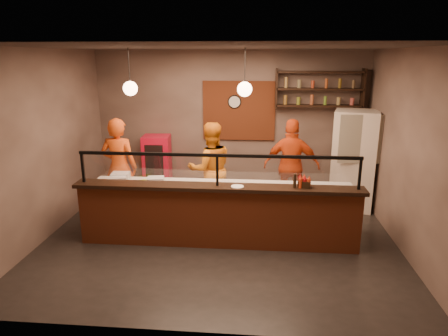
# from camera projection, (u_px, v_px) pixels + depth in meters

# --- Properties ---
(floor) EXTENTS (6.00, 6.00, 0.00)m
(floor) POSITION_uv_depth(u_px,v_px,m) (219.00, 238.00, 6.99)
(floor) COLOR black
(floor) RESTS_ON ground
(ceiling) EXTENTS (6.00, 6.00, 0.00)m
(ceiling) POSITION_uv_depth(u_px,v_px,m) (219.00, 47.00, 6.13)
(ceiling) COLOR #3A312C
(ceiling) RESTS_ON wall_back
(wall_back) EXTENTS (6.00, 0.00, 6.00)m
(wall_back) POSITION_uv_depth(u_px,v_px,m) (230.00, 124.00, 8.96)
(wall_back) COLOR #7E675C
(wall_back) RESTS_ON floor
(wall_left) EXTENTS (0.00, 5.00, 5.00)m
(wall_left) POSITION_uv_depth(u_px,v_px,m) (45.00, 145.00, 6.81)
(wall_left) COLOR #7E675C
(wall_left) RESTS_ON floor
(wall_right) EXTENTS (0.00, 5.00, 5.00)m
(wall_right) POSITION_uv_depth(u_px,v_px,m) (407.00, 152.00, 6.31)
(wall_right) COLOR #7E675C
(wall_right) RESTS_ON floor
(wall_front) EXTENTS (6.00, 0.00, 6.00)m
(wall_front) POSITION_uv_depth(u_px,v_px,m) (196.00, 202.00, 4.16)
(wall_front) COLOR #7E675C
(wall_front) RESTS_ON floor
(brick_patch) EXTENTS (1.60, 0.04, 1.30)m
(brick_patch) POSITION_uv_depth(u_px,v_px,m) (239.00, 111.00, 8.83)
(brick_patch) COLOR brown
(brick_patch) RESTS_ON wall_back
(service_counter) EXTENTS (4.60, 0.25, 1.00)m
(service_counter) POSITION_uv_depth(u_px,v_px,m) (218.00, 218.00, 6.57)
(service_counter) COLOR brown
(service_counter) RESTS_ON floor
(counter_ledge) EXTENTS (4.70, 0.37, 0.06)m
(counter_ledge) POSITION_uv_depth(u_px,v_px,m) (217.00, 187.00, 6.43)
(counter_ledge) COLOR black
(counter_ledge) RESTS_ON service_counter
(worktop_cabinet) EXTENTS (4.60, 0.75, 0.85)m
(worktop_cabinet) POSITION_uv_depth(u_px,v_px,m) (220.00, 211.00, 7.07)
(worktop_cabinet) COLOR gray
(worktop_cabinet) RESTS_ON floor
(worktop) EXTENTS (4.60, 0.75, 0.05)m
(worktop) POSITION_uv_depth(u_px,v_px,m) (220.00, 187.00, 6.95)
(worktop) COLOR white
(worktop) RESTS_ON worktop_cabinet
(sneeze_guard) EXTENTS (4.50, 0.05, 0.52)m
(sneeze_guard) POSITION_uv_depth(u_px,v_px,m) (217.00, 167.00, 6.34)
(sneeze_guard) COLOR white
(sneeze_guard) RESTS_ON counter_ledge
(wall_shelving) EXTENTS (1.84, 0.28, 0.85)m
(wall_shelving) POSITION_uv_depth(u_px,v_px,m) (319.00, 89.00, 8.41)
(wall_shelving) COLOR black
(wall_shelving) RESTS_ON wall_back
(wall_clock) EXTENTS (0.30, 0.04, 0.30)m
(wall_clock) POSITION_uv_depth(u_px,v_px,m) (234.00, 102.00, 8.78)
(wall_clock) COLOR black
(wall_clock) RESTS_ON wall_back
(pendant_left) EXTENTS (0.24, 0.24, 0.77)m
(pendant_left) POSITION_uv_depth(u_px,v_px,m) (130.00, 88.00, 6.62)
(pendant_left) COLOR black
(pendant_left) RESTS_ON ceiling
(pendant_right) EXTENTS (0.24, 0.24, 0.77)m
(pendant_right) POSITION_uv_depth(u_px,v_px,m) (245.00, 89.00, 6.46)
(pendant_right) COLOR black
(pendant_right) RESTS_ON ceiling
(cook_left) EXTENTS (0.74, 0.51, 1.95)m
(cook_left) POSITION_uv_depth(u_px,v_px,m) (119.00, 167.00, 7.78)
(cook_left) COLOR #E15015
(cook_left) RESTS_ON floor
(cook_mid) EXTENTS (1.08, 0.96, 1.86)m
(cook_mid) POSITION_uv_depth(u_px,v_px,m) (210.00, 169.00, 7.83)
(cook_mid) COLOR orange
(cook_mid) RESTS_ON floor
(cook_right) EXTENTS (1.16, 0.59, 1.89)m
(cook_right) POSITION_uv_depth(u_px,v_px,m) (292.00, 166.00, 7.97)
(cook_right) COLOR #D34313
(cook_right) RESTS_ON floor
(fridge) EXTENTS (1.01, 0.97, 2.03)m
(fridge) POSITION_uv_depth(u_px,v_px,m) (353.00, 160.00, 8.19)
(fridge) COLOR silver
(fridge) RESTS_ON floor
(red_cooler) EXTENTS (0.63, 0.58, 1.37)m
(red_cooler) POSITION_uv_depth(u_px,v_px,m) (157.00, 166.00, 9.01)
(red_cooler) COLOR red
(red_cooler) RESTS_ON floor
(pizza_dough) EXTENTS (0.48, 0.48, 0.01)m
(pizza_dough) POSITION_uv_depth(u_px,v_px,m) (258.00, 186.00, 6.91)
(pizza_dough) COLOR beige
(pizza_dough) RESTS_ON worktop
(prep_tub_a) EXTENTS (0.32, 0.27, 0.14)m
(prep_tub_a) POSITION_uv_depth(u_px,v_px,m) (156.00, 181.00, 6.93)
(prep_tub_a) COLOR silver
(prep_tub_a) RESTS_ON worktop
(prep_tub_b) EXTENTS (0.33, 0.28, 0.15)m
(prep_tub_b) POSITION_uv_depth(u_px,v_px,m) (121.00, 177.00, 7.16)
(prep_tub_b) COLOR silver
(prep_tub_b) RESTS_ON worktop
(prep_tub_c) EXTENTS (0.33, 0.29, 0.14)m
(prep_tub_c) POSITION_uv_depth(u_px,v_px,m) (119.00, 181.00, 6.97)
(prep_tub_c) COLOR silver
(prep_tub_c) RESTS_ON worktop
(rolling_pin) EXTENTS (0.37, 0.25, 0.07)m
(rolling_pin) POSITION_uv_depth(u_px,v_px,m) (145.00, 181.00, 7.07)
(rolling_pin) COLOR yellow
(rolling_pin) RESTS_ON worktop
(condiment_caddy) EXTENTS (0.22, 0.19, 0.11)m
(condiment_caddy) POSITION_uv_depth(u_px,v_px,m) (304.00, 184.00, 6.32)
(condiment_caddy) COLOR black
(condiment_caddy) RESTS_ON counter_ledge
(pepper_mill) EXTENTS (0.06, 0.06, 0.23)m
(pepper_mill) POSITION_uv_depth(u_px,v_px,m) (295.00, 181.00, 6.28)
(pepper_mill) COLOR black
(pepper_mill) RESTS_ON counter_ledge
(small_plate) EXTENTS (0.22, 0.22, 0.01)m
(small_plate) POSITION_uv_depth(u_px,v_px,m) (237.00, 187.00, 6.34)
(small_plate) COLOR white
(small_plate) RESTS_ON counter_ledge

